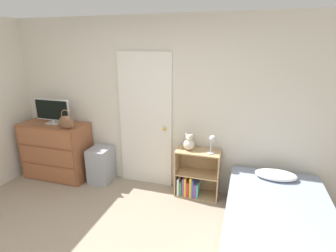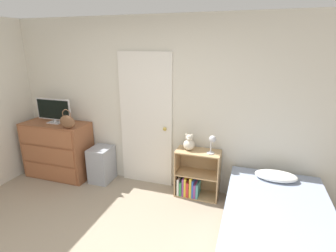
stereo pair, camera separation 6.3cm
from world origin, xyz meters
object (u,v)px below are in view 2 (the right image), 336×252
at_px(desk_lamp, 212,141).
at_px(bed, 276,227).
at_px(teddy_bear, 189,143).
at_px(bookshelf, 194,178).
at_px(tv, 54,110).
at_px(handbag, 67,121).
at_px(dresser, 58,150).
at_px(storage_bin, 102,164).

distance_m(desk_lamp, bed, 1.28).
bearing_deg(desk_lamp, teddy_bear, 172.62).
relative_size(teddy_bear, bed, 0.13).
xyz_separation_m(bookshelf, bed, (1.09, -0.74, -0.02)).
height_order(tv, teddy_bear, tv).
bearing_deg(teddy_bear, desk_lamp, -7.38).
bearing_deg(tv, handbag, -25.11).
bearing_deg(desk_lamp, dresser, -178.79).
bearing_deg(tv, teddy_bear, 1.98).
relative_size(dresser, bookshelf, 1.53).
xyz_separation_m(storage_bin, desk_lamp, (1.77, -0.01, 0.61)).
relative_size(storage_bin, bookshelf, 0.81).
distance_m(tv, bookshelf, 2.47).
bearing_deg(desk_lamp, handbag, -174.24).
xyz_separation_m(bookshelf, teddy_bear, (-0.09, 0.00, 0.54)).
distance_m(handbag, bookshelf, 2.09).
height_order(handbag, storage_bin, handbag).
bearing_deg(tv, bookshelf, 1.87).
xyz_separation_m(tv, desk_lamp, (2.55, 0.03, -0.24)).
height_order(handbag, teddy_bear, handbag).
xyz_separation_m(handbag, bed, (3.01, -0.48, -0.79)).
distance_m(tv, teddy_bear, 2.25).
bearing_deg(bookshelf, dresser, -177.63).
bearing_deg(tv, storage_bin, 2.90).
bearing_deg(bed, bookshelf, 145.55).
distance_m(storage_bin, bed, 2.71).
distance_m(dresser, teddy_bear, 2.25).
height_order(bookshelf, desk_lamp, desk_lamp).
distance_m(tv, handbag, 0.45).
xyz_separation_m(handbag, bookshelf, (1.92, 0.26, -0.77)).
relative_size(handbag, desk_lamp, 1.11).
relative_size(dresser, storage_bin, 1.89).
distance_m(teddy_bear, bed, 1.50).
distance_m(handbag, bed, 3.15).
height_order(desk_lamp, bed, desk_lamp).
bearing_deg(bookshelf, bed, -34.45).
height_order(tv, storage_bin, tv).
height_order(tv, desk_lamp, tv).
bearing_deg(handbag, desk_lamp, 5.76).
xyz_separation_m(tv, bed, (3.40, -0.67, -0.89)).
xyz_separation_m(handbag, desk_lamp, (2.16, 0.22, -0.14)).
bearing_deg(teddy_bear, dresser, -177.50).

